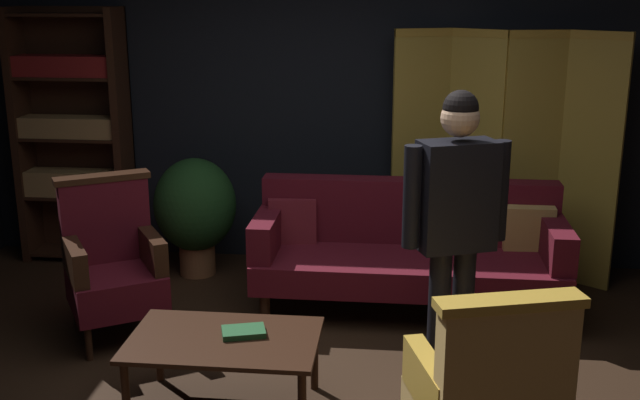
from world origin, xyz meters
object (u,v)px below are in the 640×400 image
Objects in this scene: potted_plant at (195,208)px; book_green_cloth at (244,331)px; armchair_wing_left at (113,263)px; bookshelf at (73,134)px; coffee_table at (224,346)px; velvet_couch at (408,246)px; folding_screen at (502,153)px; standing_figure at (455,218)px.

potted_plant is 4.11× the size of book_green_cloth.
armchair_wing_left reaches higher than potted_plant.
bookshelf is 2.20× the size of potted_plant.
book_green_cloth is (0.10, 0.05, 0.06)m from coffee_table.
bookshelf is 0.97× the size of velvet_couch.
folding_screen is 2.95m from armchair_wing_left.
folding_screen is 1.95m from standing_figure.
book_green_cloth is (0.77, -1.93, -0.10)m from potted_plant.
book_green_cloth is at bearing -68.13° from potted_plant.
velvet_couch is 2.00m from armchair_wing_left.
folding_screen reaches higher than potted_plant.
coffee_table is (-0.97, -1.50, -0.08)m from velvet_couch.
potted_plant is (-0.68, 1.98, 0.16)m from coffee_table.
armchair_wing_left is at bearing -59.82° from bookshelf.
standing_figure is (1.19, 0.30, 0.65)m from coffee_table.
standing_figure reaches higher than armchair_wing_left.
velvet_couch is 1.69m from book_green_cloth.
bookshelf is at bearing 165.88° from potted_plant.
folding_screen reaches higher than armchair_wing_left.
bookshelf is 2.05× the size of coffee_table.
bookshelf reaches higher than folding_screen.
folding_screen is 2.71m from book_green_cloth.
armchair_wing_left is 1.28m from book_green_cloth.
armchair_wing_left reaches higher than book_green_cloth.
potted_plant is at bearing -174.81° from folding_screen.
bookshelf is at bearing 120.18° from armchair_wing_left.
bookshelf is 2.86m from velvet_couch.
folding_screen is at bearing 53.75° from book_green_cloth.
armchair_wing_left is 4.59× the size of book_green_cloth.
potted_plant is at bearing 163.78° from velvet_couch.
standing_figure is at bearing -41.99° from potted_plant.
book_green_cloth is at bearing -121.10° from velvet_couch.
standing_figure is at bearing -14.52° from armchair_wing_left.
armchair_wing_left is 1.16m from potted_plant.
velvet_couch is 1.72m from potted_plant.
standing_figure is (-0.47, -1.90, 0.04)m from folding_screen.
folding_screen is at bearing 52.79° from coffee_table.
coffee_table is 0.96× the size of armchair_wing_left.
bookshelf is 2.91m from coffee_table.
bookshelf is (-3.40, 0.05, 0.06)m from folding_screen.
bookshelf is at bearing 164.59° from velvet_couch.
velvet_couch is 1.25× the size of standing_figure.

